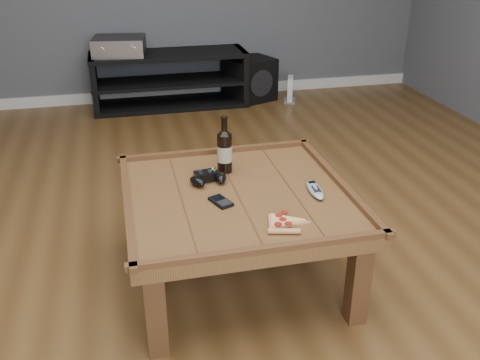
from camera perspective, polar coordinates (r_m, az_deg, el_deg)
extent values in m
plane|color=#4E3216|center=(2.63, -0.28, -10.21)|extent=(6.00, 6.00, 0.00)
cube|color=silver|center=(5.31, -7.66, 9.14)|extent=(5.00, 0.02, 0.10)
cube|color=#563318|center=(2.41, -0.30, -2.10)|extent=(1.00, 1.00, 0.06)
cube|color=#3B2210|center=(2.14, -9.00, -13.81)|extent=(0.08, 0.08, 0.39)
cube|color=#3B2210|center=(2.32, 12.48, -10.61)|extent=(0.08, 0.08, 0.39)
cube|color=#3B2210|center=(2.84, -10.52, -3.14)|extent=(0.08, 0.08, 0.39)
cube|color=#3B2210|center=(2.98, 5.78, -1.38)|extent=(0.08, 0.08, 0.39)
cube|color=#3B2210|center=(2.82, -2.52, 3.14)|extent=(1.03, 0.03, 0.03)
cube|color=#3B2210|center=(1.98, 2.88, -7.39)|extent=(1.03, 0.03, 0.03)
cube|color=#3B2210|center=(2.53, 10.45, -0.04)|extent=(0.03, 1.03, 0.03)
cube|color=#3B2210|center=(2.34, -11.94, -2.41)|extent=(0.03, 1.03, 0.03)
cube|color=black|center=(4.97, -7.64, 13.13)|extent=(1.40, 0.45, 0.04)
cube|color=black|center=(5.03, -7.47, 10.35)|extent=(1.40, 0.45, 0.03)
cube|color=black|center=(5.09, -7.34, 8.07)|extent=(1.40, 0.45, 0.04)
cube|color=black|center=(5.00, -15.24, 9.83)|extent=(0.05, 0.44, 0.50)
cube|color=black|center=(5.13, 0.10, 11.11)|extent=(0.05, 0.44, 0.50)
cylinder|color=black|center=(2.57, -1.65, 2.87)|extent=(0.07, 0.07, 0.19)
cone|color=black|center=(2.53, -1.68, 5.22)|extent=(0.07, 0.07, 0.03)
cylinder|color=black|center=(2.52, -1.69, 5.94)|extent=(0.03, 0.03, 0.07)
cylinder|color=black|center=(2.51, -1.70, 6.69)|extent=(0.04, 0.04, 0.01)
cylinder|color=tan|center=(2.57, -1.65, 2.87)|extent=(0.07, 0.07, 0.08)
cube|color=black|center=(2.51, -3.58, 0.49)|extent=(0.12, 0.08, 0.04)
ellipsoid|color=black|center=(2.46, -4.58, -0.16)|extent=(0.09, 0.11, 0.04)
ellipsoid|color=black|center=(2.50, -2.03, 0.26)|extent=(0.07, 0.10, 0.04)
cylinder|color=black|center=(2.51, -4.33, 0.96)|extent=(0.02, 0.02, 0.01)
cylinder|color=black|center=(2.50, -3.25, 0.90)|extent=(0.02, 0.02, 0.01)
cylinder|color=yellow|center=(2.53, -2.91, 1.23)|extent=(0.01, 0.01, 0.01)
cylinder|color=red|center=(2.52, -2.61, 1.17)|extent=(0.01, 0.01, 0.01)
cylinder|color=#0C33CC|center=(2.52, -3.06, 1.10)|extent=(0.01, 0.01, 0.01)
cylinder|color=#0C9919|center=(2.51, -2.76, 1.04)|extent=(0.01, 0.01, 0.01)
cylinder|color=tan|center=(2.10, 4.72, -5.45)|extent=(0.13, 0.05, 0.02)
cylinder|color=maroon|center=(2.14, 4.09, -4.69)|extent=(0.03, 0.03, 0.00)
cylinder|color=maroon|center=(2.14, 5.19, -4.63)|extent=(0.03, 0.03, 0.00)
cylinder|color=maroon|center=(2.17, 4.59, -4.19)|extent=(0.03, 0.03, 0.00)
cylinder|color=maroon|center=(2.20, 4.17, -3.76)|extent=(0.03, 0.03, 0.00)
cylinder|color=maroon|center=(2.22, 4.79, -3.47)|extent=(0.03, 0.03, 0.00)
cube|color=black|center=(2.32, -2.06, -2.32)|extent=(0.10, 0.13, 0.01)
cube|color=black|center=(2.33, -2.44, -1.89)|extent=(0.06, 0.06, 0.00)
cube|color=black|center=(2.29, -1.68, -2.42)|extent=(0.06, 0.06, 0.00)
ellipsoid|color=#9DA3AA|center=(2.43, 8.01, -1.03)|extent=(0.07, 0.20, 0.03)
cube|color=black|center=(2.47, 7.67, -0.23)|extent=(0.03, 0.03, 0.00)
cube|color=black|center=(2.41, 8.13, -0.95)|extent=(0.04, 0.07, 0.00)
cube|color=black|center=(4.92, -12.75, 13.78)|extent=(0.48, 0.42, 0.15)
cube|color=#B4B6BF|center=(4.75, -13.00, 13.33)|extent=(0.43, 0.07, 0.15)
cylinder|color=#B4B6BF|center=(4.76, -14.63, 13.19)|extent=(0.06, 0.02, 0.06)
cylinder|color=#B4B6BF|center=(4.73, -11.39, 13.42)|extent=(0.06, 0.02, 0.06)
cube|color=black|center=(5.21, 1.00, 10.76)|extent=(0.51, 0.51, 0.40)
cylinder|color=black|center=(5.06, 2.32, 10.27)|extent=(0.24, 0.10, 0.25)
cube|color=slate|center=(5.20, 5.32, 8.44)|extent=(0.16, 0.21, 0.02)
cube|color=silver|center=(5.17, 5.38, 9.69)|extent=(0.10, 0.17, 0.22)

